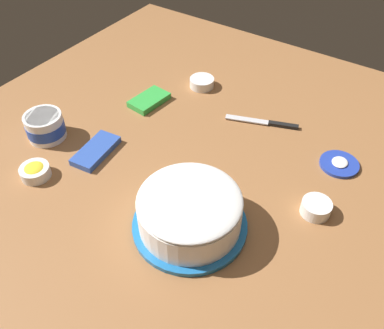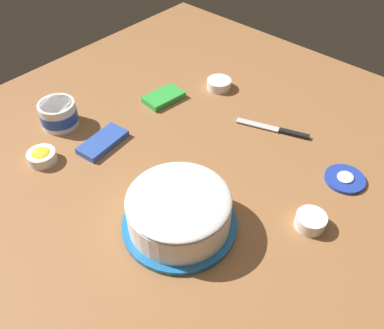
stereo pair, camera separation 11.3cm
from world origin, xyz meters
TOP-DOWN VIEW (x-y plane):
  - ground_plane at (0.00, 0.00)m, footprint 1.54×1.54m
  - frosted_cake at (-0.24, -0.15)m, footprint 0.29×0.29m
  - frosting_tub at (-0.20, 0.41)m, footprint 0.12×0.12m
  - frosting_tub_lid at (0.18, -0.39)m, footprint 0.11×0.11m
  - spreading_knife at (0.24, -0.13)m, footprint 0.10×0.23m
  - sprinkle_bowl_green at (-0.03, -0.40)m, footprint 0.08×0.08m
  - sprinkle_bowl_yellow at (-0.34, 0.31)m, footprint 0.08×0.08m
  - sprinkle_bowl_blue at (0.30, 0.16)m, footprint 0.09×0.09m
  - candy_box_lower at (-0.18, 0.23)m, footprint 0.16×0.09m
  - candy_box_upper at (0.12, 0.26)m, footprint 0.14×0.10m

SIDE VIEW (x-z plane):
  - ground_plane at x=0.00m, z-range 0.00..0.00m
  - spreading_knife at x=0.24m, z-range 0.00..0.01m
  - frosting_tub_lid at x=0.18m, z-range 0.00..0.01m
  - candy_box_lower at x=-0.18m, z-range 0.00..0.02m
  - candy_box_upper at x=0.12m, z-range 0.00..0.02m
  - sprinkle_bowl_blue at x=0.30m, z-range 0.00..0.03m
  - sprinkle_bowl_yellow at x=-0.34m, z-range 0.00..0.04m
  - sprinkle_bowl_green at x=-0.03m, z-range 0.00..0.04m
  - frosting_tub at x=-0.20m, z-range 0.00..0.08m
  - frosted_cake at x=-0.24m, z-range 0.00..0.11m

